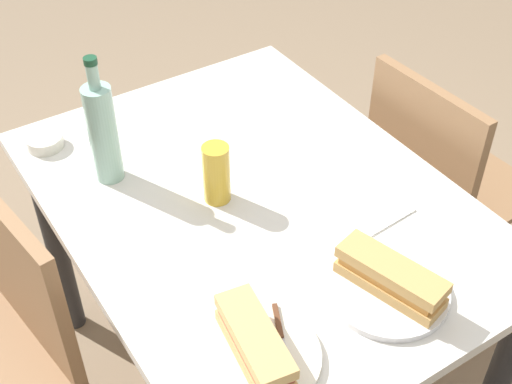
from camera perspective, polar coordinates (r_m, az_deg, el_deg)
name	(u,v)px	position (r m, az deg, el deg)	size (l,w,h in m)	color
ground_plane	(256,383)	(2.15, 0.00, -15.35)	(8.00, 8.00, 0.00)	#8C755B
dining_table	(256,233)	(1.67, 0.00, -3.39)	(1.13, 0.84, 0.73)	silver
chair_far	(437,185)	(2.07, 14.58, 0.57)	(0.42, 0.42, 0.86)	#936B47
plate_near	(255,357)	(1.29, -0.10, -13.33)	(0.24, 0.24, 0.01)	silver
baguette_sandwich_near	(255,343)	(1.26, -0.10, -12.23)	(0.22, 0.10, 0.07)	tan
knife_near	(281,338)	(1.30, 2.07, -11.85)	(0.17, 0.09, 0.01)	silver
plate_far	(388,291)	(1.41, 10.75, -7.97)	(0.24, 0.24, 0.01)	white
baguette_sandwich_far	(391,277)	(1.38, 10.96, -6.84)	(0.23, 0.13, 0.07)	tan
knife_far	(399,269)	(1.44, 11.64, -6.20)	(0.18, 0.04, 0.01)	silver
water_bottle	(103,132)	(1.61, -12.42, 4.84)	(0.07, 0.07, 0.32)	#99C6B7
beer_glass	(216,174)	(1.55, -3.26, 1.52)	(0.06, 0.06, 0.14)	gold
olive_bowl	(45,141)	(1.81, -16.91, 3.98)	(0.09, 0.09, 0.03)	silver
paper_napkin	(372,206)	(1.59, 9.44, -1.15)	(0.14, 0.14, 0.00)	white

